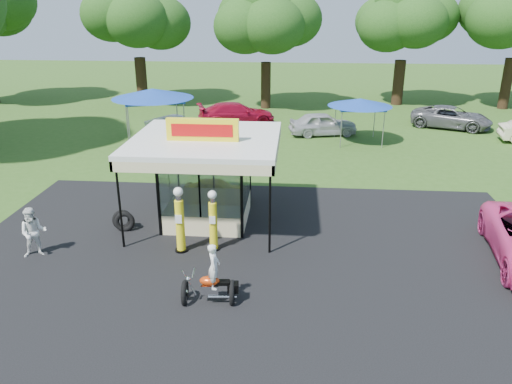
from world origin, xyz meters
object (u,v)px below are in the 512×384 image
Objects in this scene: kiosk_car at (217,189)px; bg_car_a at (176,128)px; spectator_west at (34,233)px; tent_west at (153,94)px; bg_car_d at (451,117)px; bg_car_b at (236,114)px; gas_station_kiosk at (207,178)px; gas_pump_left at (180,222)px; motorcycle at (212,280)px; tent_east at (360,103)px; gas_pump_right at (213,222)px; bg_car_c at (323,124)px.

kiosk_car is 10.73m from bg_car_a.
tent_west is (0.18, 14.31, 2.14)m from spectator_west.
bg_car_a is 0.81× the size of bg_car_d.
bg_car_b is 7.26m from tent_west.
spectator_west reaches higher than bg_car_a.
bg_car_a is at bearing 108.90° from gas_station_kiosk.
bg_car_d is (19.10, 20.03, -0.15)m from spectator_west.
gas_pump_left is 4.86m from spectator_west.
motorcycle is at bearing -69.50° from tent_west.
gas_pump_left reaches higher than bg_car_a.
gas_station_kiosk is 1.02× the size of bg_car_b.
kiosk_car is 12.53m from tent_east.
motorcycle is at bearing -130.93° from bg_car_a.
bg_car_c is (4.42, 16.42, -0.33)m from gas_pump_right.
tent_west reaches higher than bg_car_d.
tent_west is at bearing 114.98° from gas_station_kiosk.
tent_east is (12.18, 1.43, -0.59)m from tent_west.
gas_station_kiosk is 14.26m from tent_east.
gas_pump_left is at bearing 148.83° from bg_car_c.
kiosk_car is 0.65× the size of bg_car_c.
gas_pump_left reaches higher than gas_pump_right.
bg_car_a is (-4.76, 14.57, -0.37)m from gas_pump_right.
bg_car_a is 11.37m from tent_east.
bg_car_b is at bearing 55.88° from spectator_west.
bg_car_a is 18.53m from bg_car_d.
gas_pump_left is 17.52m from bg_car_c.
gas_pump_left is 1.12m from gas_pump_right.
gas_station_kiosk is at bearing -128.51° from bg_car_a.
kiosk_car is 1.61× the size of spectator_west.
tent_west is at bearing 113.09° from gas_pump_right.
bg_car_a is at bearing 108.11° from gas_pump_right.
gas_pump_left is 0.55× the size of bg_car_c.
tent_east is at bearing 66.44° from gas_pump_right.
gas_station_kiosk is 2.56m from kiosk_car.
spectator_west is 0.42× the size of bg_car_a.
tent_west is (-10.14, -3.02, 2.28)m from bg_car_c.
gas_pump_right is at bearing 167.99° from bg_car_d.
bg_car_d is (8.77, 2.70, -0.01)m from bg_car_c.
tent_west is at bearing 123.78° from bg_car_b.
gas_station_kiosk is 1.41× the size of tent_east.
kiosk_car is at bearing 90.00° from gas_station_kiosk.
gas_pump_left is 19.05m from bg_car_b.
kiosk_car is at bearing -124.93° from tent_east.
gas_pump_left is at bearing -71.25° from tent_west.
bg_car_c is at bearing 70.11° from gas_station_kiosk.
kiosk_car is at bearing -124.69° from bg_car_a.
gas_pump_left is at bearing 166.12° from bg_car_d.
tent_east is (12.37, 15.74, 1.55)m from spectator_west.
bg_car_a is at bearing 101.55° from motorcycle.
gas_pump_left is 0.84× the size of kiosk_car.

